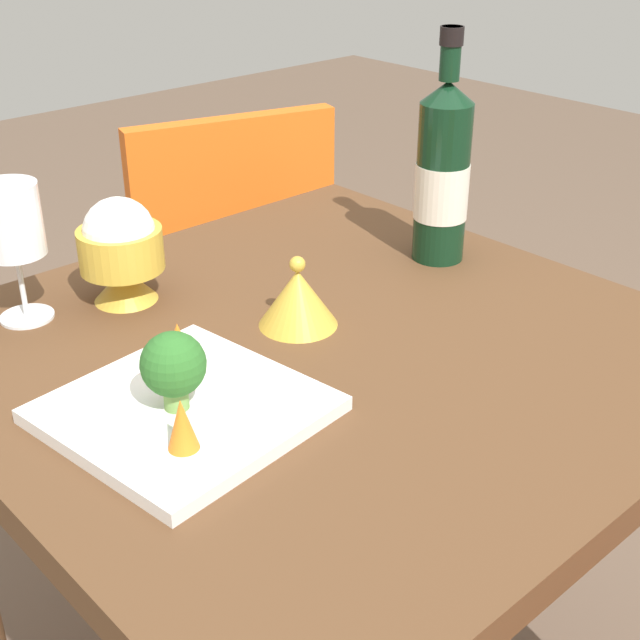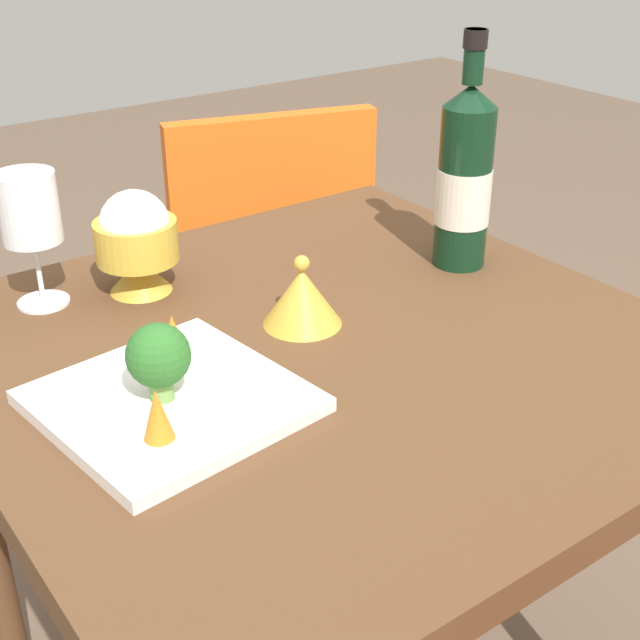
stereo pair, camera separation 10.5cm
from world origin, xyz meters
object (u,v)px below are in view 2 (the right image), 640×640
at_px(rice_bowl, 136,240).
at_px(carrot_garnish_left, 173,337).
at_px(wine_bottle, 465,177).
at_px(rice_bowl_lid, 302,296).
at_px(wine_glass, 29,211).
at_px(chair_near_window, 264,262).
at_px(serving_plate, 171,401).
at_px(carrot_garnish_right, 157,415).
at_px(broccoli_floret, 158,357).

height_order(rice_bowl, carrot_garnish_left, rice_bowl).
height_order(wine_bottle, carrot_garnish_left, wine_bottle).
height_order(wine_bottle, rice_bowl, wine_bottle).
distance_m(wine_bottle, rice_bowl_lid, 0.31).
bearing_deg(rice_bowl, wine_glass, -107.83).
xyz_separation_m(chair_near_window, serving_plate, (0.67, -0.54, 0.22)).
relative_size(chair_near_window, wine_glass, 4.75).
xyz_separation_m(serving_plate, carrot_garnish_right, (0.06, -0.05, 0.04)).
bearing_deg(wine_glass, serving_plate, 3.53).
distance_m(rice_bowl_lid, carrot_garnish_left, 0.18).
distance_m(chair_near_window, wine_glass, 0.74).
bearing_deg(carrot_garnish_left, rice_bowl_lid, 93.00).
height_order(serving_plate, broccoli_floret, broccoli_floret).
height_order(serving_plate, carrot_garnish_left, carrot_garnish_left).
distance_m(wine_bottle, carrot_garnish_right, 0.59).
bearing_deg(wine_glass, broccoli_floret, 1.80).
xyz_separation_m(chair_near_window, wine_glass, (0.35, -0.56, 0.34)).
xyz_separation_m(serving_plate, carrot_garnish_left, (-0.07, 0.04, 0.04)).
relative_size(rice_bowl, carrot_garnish_left, 2.58).
relative_size(chair_near_window, rice_bowl, 6.00).
distance_m(wine_glass, broccoli_floret, 0.33).
bearing_deg(chair_near_window, rice_bowl, -122.57).
xyz_separation_m(rice_bowl, broccoli_floret, (0.28, -0.11, -0.01)).
relative_size(wine_glass, carrot_garnish_left, 3.26).
height_order(rice_bowl_lid, carrot_garnish_left, rice_bowl_lid).
bearing_deg(broccoli_floret, carrot_garnish_left, 143.19).
bearing_deg(chair_near_window, serving_plate, -112.89).
distance_m(chair_near_window, rice_bowl_lid, 0.72).
height_order(rice_bowl, rice_bowl_lid, rice_bowl).
distance_m(serving_plate, carrot_garnish_right, 0.09).
height_order(chair_near_window, carrot_garnish_right, chair_near_window).
xyz_separation_m(serving_plate, broccoli_floret, (0.00, -0.01, 0.06)).
height_order(wine_bottle, wine_glass, wine_bottle).
distance_m(chair_near_window, wine_bottle, 0.67).
height_order(broccoli_floret, carrot_garnish_right, broccoli_floret).
bearing_deg(chair_near_window, wine_bottle, -76.75).
relative_size(broccoli_floret, carrot_garnish_left, 1.56).
distance_m(rice_bowl, carrot_garnish_left, 0.23).
bearing_deg(wine_bottle, wine_glass, -112.94).
bearing_deg(rice_bowl_lid, wine_bottle, 94.18).
xyz_separation_m(chair_near_window, wine_bottle, (0.58, -0.03, 0.34)).
bearing_deg(broccoli_floret, carrot_garnish_right, -29.03).
relative_size(rice_bowl_lid, serving_plate, 0.36).
relative_size(rice_bowl_lid, carrot_garnish_left, 1.82).
bearing_deg(wine_bottle, broccoli_floret, -79.49).
bearing_deg(serving_plate, rice_bowl_lid, 108.44).
bearing_deg(serving_plate, wine_glass, -176.47).
bearing_deg(rice_bowl_lid, chair_near_window, 151.79).
relative_size(wine_glass, serving_plate, 0.65).
xyz_separation_m(broccoli_floret, carrot_garnish_left, (-0.07, 0.05, -0.02)).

